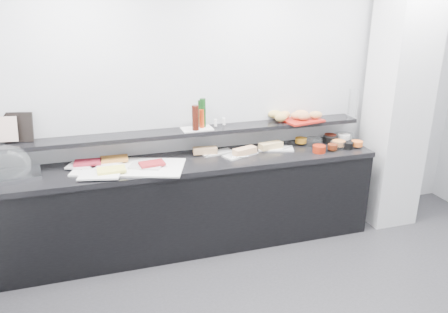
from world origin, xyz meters
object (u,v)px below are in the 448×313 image
object	(u,v)px
cloche_base	(11,176)
bread_tray	(302,120)
framed_print	(18,127)
carafe	(353,103)
sandwich_plate_mid	(240,155)
condiment_tray	(197,129)

from	to	relation	value
cloche_base	bread_tray	world-z (taller)	bread_tray
framed_print	carafe	xyz separation A→B (m)	(3.28, -0.12, 0.02)
sandwich_plate_mid	bread_tray	bearing A→B (deg)	-10.54
framed_print	carafe	world-z (taller)	carafe
condiment_tray	framed_print	bearing A→B (deg)	174.50
framed_print	carafe	distance (m)	3.28
bread_tray	carafe	world-z (taller)	carafe
carafe	framed_print	bearing A→B (deg)	177.86
framed_print	cloche_base	bearing A→B (deg)	-94.31
framed_print	condiment_tray	xyz separation A→B (m)	(1.59, -0.09, -0.12)
bread_tray	cloche_base	bearing A→B (deg)	170.97
cloche_base	framed_print	xyz separation A→B (m)	(0.08, 0.24, 0.36)
cloche_base	bread_tray	size ratio (longest dim) A/B	1.22
cloche_base	framed_print	world-z (taller)	framed_print
sandwich_plate_mid	cloche_base	bearing A→B (deg)	157.76
condiment_tray	bread_tray	world-z (taller)	bread_tray
cloche_base	carafe	bearing A→B (deg)	-6.20
bread_tray	carafe	bearing A→B (deg)	-12.12
cloche_base	bread_tray	xyz separation A→B (m)	(2.78, 0.12, 0.24)
condiment_tray	carafe	bearing A→B (deg)	-3.12
condiment_tray	carafe	world-z (taller)	carafe
cloche_base	carafe	world-z (taller)	carafe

